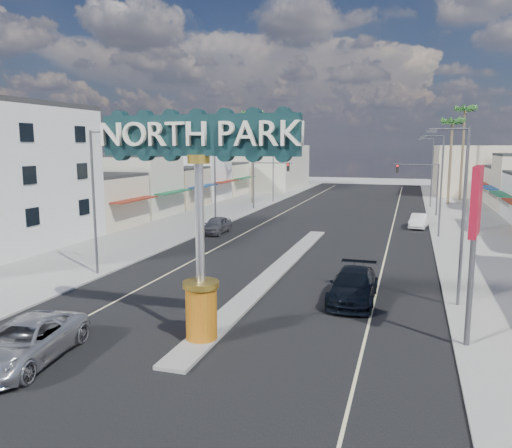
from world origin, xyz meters
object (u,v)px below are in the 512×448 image
Objects in this scene: car_parked_right at (419,221)px; bank_pylon_sign at (475,211)px; streetlight_l_far at (274,167)px; palm_right_far at (465,115)px; streetlight_r_mid at (439,180)px; car_parked_left at (216,225)px; palm_left_far at (253,120)px; streetlight_r_near at (460,208)px; streetlight_l_near at (96,195)px; traffic_signal_right at (421,179)px; gateway_sign at (199,201)px; palm_right_mid at (452,126)px; traffic_signal_left at (267,176)px; suv_right at (353,286)px; streetlight_r_far at (431,169)px; streetlight_l_mid at (216,176)px; suv_left at (24,342)px.

car_parked_right is 30.83m from bank_pylon_sign.
palm_right_far reaches higher than streetlight_l_far.
streetlight_r_mid reaches higher than bank_pylon_sign.
car_parked_left reaches higher than car_parked_right.
streetlight_r_near is at bearing -59.64° from palm_left_far.
streetlight_r_near is (20.87, 0.00, 0.00)m from streetlight_l_near.
bank_pylon_sign is (1.31, -39.36, 1.31)m from traffic_signal_right.
gateway_sign is 55.76m from palm_right_mid.
palm_right_far is 57.94m from bank_pylon_sign.
traffic_signal_left is 44.03m from bank_pylon_sign.
streetlight_l_near is at bearing -136.21° from streetlight_r_mid.
car_parked_right is at bearing 82.12° from suv_right.
palm_right_mid is at bearing 9.69° from streetlight_l_far.
palm_right_far is (15.00, 60.02, 6.46)m from gateway_sign.
streetlight_l_near is at bearing -120.31° from car_parked_right.
suv_right is (18.42, -40.58, -10.67)m from palm_left_far.
streetlight_r_far is at bearing 63.58° from streetlight_l_near.
car_parked_left is (1.43, -25.77, -4.29)m from streetlight_l_far.
streetlight_l_mid is at bearing 127.69° from suv_right.
streetlight_r_far reaches higher than traffic_signal_left.
streetlight_l_far is 2.11× the size of car_parked_right.
streetlight_r_mid is at bearing -95.64° from palm_right_mid.
traffic_signal_right is (9.18, 42.02, -1.65)m from gateway_sign.
traffic_signal_left is at bearing -157.80° from streetlight_r_far.
streetlight_l_mid is 32.45m from suv_left.
streetlight_l_far is at bearing 98.86° from traffic_signal_left.
suv_right is (5.42, 7.44, -5.10)m from gateway_sign.
streetlight_l_near is 1.00× the size of streetlight_l_mid.
gateway_sign is 29.91m from streetlight_l_mid.
streetlight_l_far is 1.00× the size of streetlight_r_mid.
car_parked_left is at bearing -123.86° from palm_right_far.
suv_right is 25.86m from car_parked_right.
gateway_sign is 1.60× the size of suv_right.
palm_left_far is at bearing -156.80° from palm_right_far.
suv_left is (-18.59, -57.81, -9.80)m from palm_right_mid.
suv_right is at bearing 53.94° from gateway_sign.
streetlight_r_near is at bearing -63.58° from streetlight_l_far.
palm_right_far reaches higher than car_parked_left.
traffic_signal_left is 0.43× the size of palm_right_far.
suv_right is (-3.77, -34.57, -3.44)m from traffic_signal_right.
palm_left_far reaches higher than streetlight_r_far.
bank_pylon_sign is (-4.51, -57.37, -6.80)m from palm_right_far.
palm_left_far is 30.48m from palm_right_far.
streetlight_l_mid is at bearing -132.03° from palm_right_mid.
streetlight_r_near reaches higher than bank_pylon_sign.
streetlight_r_near reaches higher than suv_right.
streetlight_l_mid is 35.44m from palm_right_mid.
streetlight_r_near reaches higher than suv_left.
streetlight_r_mid is at bearing 90.00° from streetlight_r_near.
palm_right_far is 1.95× the size of bank_pylon_sign.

